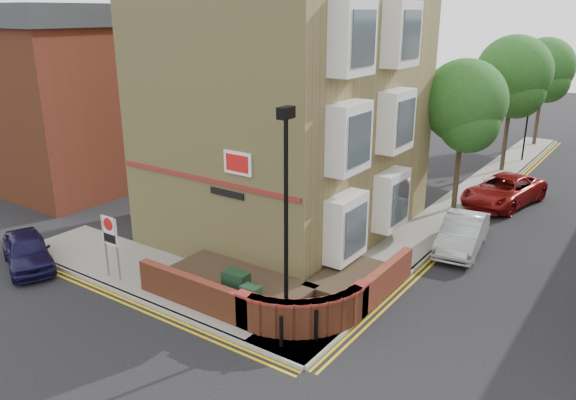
% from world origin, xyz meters
% --- Properties ---
extents(ground, '(120.00, 120.00, 0.00)m').
position_xyz_m(ground, '(0.00, 0.00, 0.00)').
color(ground, black).
rests_on(ground, ground).
extents(pavement_corner, '(13.00, 3.00, 0.12)m').
position_xyz_m(pavement_corner, '(-3.50, 1.50, 0.06)').
color(pavement_corner, gray).
rests_on(pavement_corner, ground).
extents(pavement_main, '(2.00, 32.00, 0.12)m').
position_xyz_m(pavement_main, '(2.00, 16.00, 0.06)').
color(pavement_main, gray).
rests_on(pavement_main, ground).
extents(kerb_side, '(13.00, 0.15, 0.12)m').
position_xyz_m(kerb_side, '(-3.50, 0.00, 0.06)').
color(kerb_side, gray).
rests_on(kerb_side, ground).
extents(kerb_main_near, '(0.15, 32.00, 0.12)m').
position_xyz_m(kerb_main_near, '(3.00, 16.00, 0.06)').
color(kerb_main_near, gray).
rests_on(kerb_main_near, ground).
extents(yellow_lines_side, '(13.00, 0.28, 0.01)m').
position_xyz_m(yellow_lines_side, '(-3.50, -0.25, 0.01)').
color(yellow_lines_side, gold).
rests_on(yellow_lines_side, ground).
extents(yellow_lines_main, '(0.28, 32.00, 0.01)m').
position_xyz_m(yellow_lines_main, '(3.25, 16.00, 0.01)').
color(yellow_lines_main, gold).
rests_on(yellow_lines_main, ground).
extents(corner_building, '(8.95, 10.40, 13.60)m').
position_xyz_m(corner_building, '(-2.84, 8.00, 6.23)').
color(corner_building, tan).
rests_on(corner_building, ground).
extents(garden_wall, '(6.80, 6.00, 1.20)m').
position_xyz_m(garden_wall, '(0.00, 2.50, 0.00)').
color(garden_wall, brown).
rests_on(garden_wall, ground).
extents(lamppost, '(0.25, 0.50, 6.30)m').
position_xyz_m(lamppost, '(1.60, 1.20, 3.34)').
color(lamppost, black).
rests_on(lamppost, pavement_corner).
extents(utility_cabinet_large, '(0.80, 0.45, 1.20)m').
position_xyz_m(utility_cabinet_large, '(-0.30, 1.30, 0.72)').
color(utility_cabinet_large, black).
rests_on(utility_cabinet_large, pavement_corner).
extents(utility_cabinet_small, '(0.55, 0.40, 1.10)m').
position_xyz_m(utility_cabinet_small, '(0.50, 1.00, 0.67)').
color(utility_cabinet_small, black).
rests_on(utility_cabinet_small, pavement_corner).
extents(bollard_near, '(0.11, 0.11, 0.90)m').
position_xyz_m(bollard_near, '(2.00, 0.40, 0.57)').
color(bollard_near, black).
rests_on(bollard_near, pavement_corner).
extents(bollard_far, '(0.11, 0.11, 0.90)m').
position_xyz_m(bollard_far, '(2.60, 1.20, 0.57)').
color(bollard_far, black).
rests_on(bollard_far, pavement_corner).
extents(zone_sign, '(0.72, 0.07, 2.20)m').
position_xyz_m(zone_sign, '(-5.00, 0.50, 1.64)').
color(zone_sign, slate).
rests_on(zone_sign, pavement_corner).
extents(side_building, '(6.40, 10.40, 9.00)m').
position_xyz_m(side_building, '(-15.00, 8.00, 4.55)').
color(side_building, brown).
rests_on(side_building, ground).
extents(tree_near, '(3.64, 3.65, 6.70)m').
position_xyz_m(tree_near, '(2.00, 14.05, 4.70)').
color(tree_near, '#382B1E').
rests_on(tree_near, pavement_main).
extents(tree_mid, '(4.03, 4.03, 7.42)m').
position_xyz_m(tree_mid, '(2.00, 22.05, 5.20)').
color(tree_mid, '#382B1E').
rests_on(tree_mid, pavement_main).
extents(tree_far, '(3.81, 3.81, 7.00)m').
position_xyz_m(tree_far, '(2.00, 30.05, 4.91)').
color(tree_far, '#382B1E').
rests_on(tree_far, pavement_main).
extents(traffic_light_assembly, '(0.20, 0.16, 4.20)m').
position_xyz_m(traffic_light_assembly, '(2.40, 25.00, 2.78)').
color(traffic_light_assembly, black).
rests_on(traffic_light_assembly, pavement_main).
extents(navy_hatchback, '(3.86, 2.77, 1.22)m').
position_xyz_m(navy_hatchback, '(-8.43, -0.50, 0.61)').
color(navy_hatchback, black).
rests_on(navy_hatchback, ground).
extents(silver_car_near, '(1.92, 4.18, 1.33)m').
position_xyz_m(silver_car_near, '(3.75, 9.82, 0.66)').
color(silver_car_near, '#9A9EA1').
rests_on(silver_car_near, ground).
extents(red_car_main, '(3.27, 5.36, 1.39)m').
position_xyz_m(red_car_main, '(3.60, 16.15, 0.69)').
color(red_car_main, maroon).
rests_on(red_car_main, ground).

